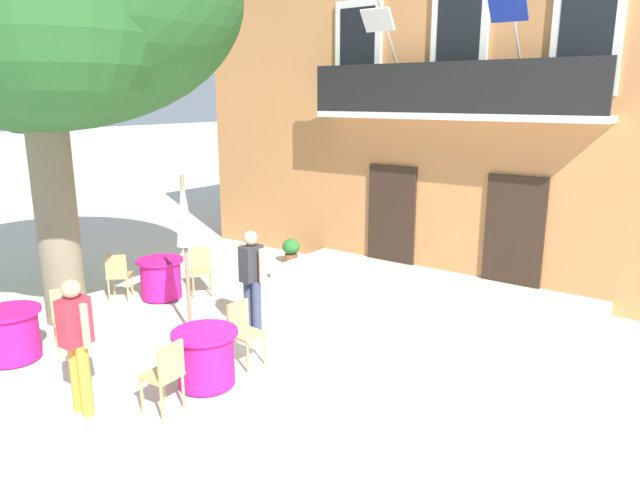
{
  "coord_description": "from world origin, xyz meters",
  "views": [
    {
      "loc": [
        5.15,
        -5.57,
        3.7
      ],
      "look_at": [
        -0.58,
        2.17,
        1.3
      ],
      "focal_mm": 32.46,
      "sensor_mm": 36.0,
      "label": 1
    }
  ],
  "objects_px": {
    "cafe_table_near_tree": "(206,358)",
    "cafe_chair_near_tree_1": "(243,329)",
    "plane_tree": "(33,8)",
    "cafe_table_front": "(11,335)",
    "ground_planter_left": "(291,250)",
    "pedestrian_near_entrance": "(76,339)",
    "cafe_chair_middle_1": "(201,267)",
    "cafe_umbrella": "(185,232)",
    "cafe_chair_middle_0": "(118,273)",
    "cafe_chair_front_0": "(66,314)",
    "cafe_table_middle": "(161,278)",
    "cafe_chair_near_tree_0": "(166,372)",
    "pedestrian_mid_plaza": "(252,277)"
  },
  "relations": [
    {
      "from": "pedestrian_near_entrance",
      "to": "cafe_chair_front_0",
      "type": "bearing_deg",
      "value": 153.66
    },
    {
      "from": "cafe_chair_middle_1",
      "to": "cafe_chair_front_0",
      "type": "distance_m",
      "value": 2.89
    },
    {
      "from": "cafe_chair_middle_0",
      "to": "cafe_chair_front_0",
      "type": "bearing_deg",
      "value": -55.7
    },
    {
      "from": "cafe_chair_middle_0",
      "to": "cafe_chair_front_0",
      "type": "xyz_separation_m",
      "value": [
        1.16,
        -1.7,
        0.0
      ]
    },
    {
      "from": "cafe_table_middle",
      "to": "ground_planter_left",
      "type": "height_order",
      "value": "cafe_table_middle"
    },
    {
      "from": "cafe_chair_middle_0",
      "to": "pedestrian_near_entrance",
      "type": "height_order",
      "value": "pedestrian_near_entrance"
    },
    {
      "from": "cafe_chair_near_tree_1",
      "to": "cafe_table_front",
      "type": "bearing_deg",
      "value": -145.64
    },
    {
      "from": "cafe_chair_front_0",
      "to": "cafe_umbrella",
      "type": "height_order",
      "value": "cafe_umbrella"
    },
    {
      "from": "cafe_umbrella",
      "to": "pedestrian_mid_plaza",
      "type": "bearing_deg",
      "value": 31.54
    },
    {
      "from": "cafe_table_near_tree",
      "to": "pedestrian_mid_plaza",
      "type": "height_order",
      "value": "pedestrian_mid_plaza"
    },
    {
      "from": "plane_tree",
      "to": "cafe_chair_near_tree_1",
      "type": "xyz_separation_m",
      "value": [
        3.68,
        0.52,
        -4.46
      ]
    },
    {
      "from": "cafe_chair_middle_1",
      "to": "cafe_table_middle",
      "type": "bearing_deg",
      "value": -123.4
    },
    {
      "from": "cafe_table_middle",
      "to": "cafe_table_front",
      "type": "bearing_deg",
      "value": -82.17
    },
    {
      "from": "plane_tree",
      "to": "cafe_table_near_tree",
      "type": "bearing_deg",
      "value": -3.62
    },
    {
      "from": "cafe_chair_middle_1",
      "to": "cafe_table_near_tree",
      "type": "bearing_deg",
      "value": -41.41
    },
    {
      "from": "cafe_table_middle",
      "to": "cafe_chair_front_0",
      "type": "bearing_deg",
      "value": -74.08
    },
    {
      "from": "plane_tree",
      "to": "cafe_table_front",
      "type": "bearing_deg",
      "value": -55.87
    },
    {
      "from": "cafe_chair_middle_0",
      "to": "cafe_umbrella",
      "type": "xyz_separation_m",
      "value": [
        2.21,
        -0.24,
        1.14
      ]
    },
    {
      "from": "ground_planter_left",
      "to": "pedestrian_near_entrance",
      "type": "xyz_separation_m",
      "value": [
        2.03,
        -6.43,
        0.63
      ]
    },
    {
      "from": "cafe_table_near_tree",
      "to": "cafe_chair_near_tree_1",
      "type": "bearing_deg",
      "value": 93.34
    },
    {
      "from": "plane_tree",
      "to": "cafe_chair_front_0",
      "type": "relative_size",
      "value": 7.82
    },
    {
      "from": "cafe_chair_near_tree_0",
      "to": "pedestrian_near_entrance",
      "type": "height_order",
      "value": "pedestrian_near_entrance"
    },
    {
      "from": "cafe_umbrella",
      "to": "ground_planter_left",
      "type": "distance_m",
      "value": 4.42
    },
    {
      "from": "cafe_table_near_tree",
      "to": "cafe_chair_middle_0",
      "type": "bearing_deg",
      "value": 160.93
    },
    {
      "from": "cafe_chair_near_tree_1",
      "to": "cafe_chair_middle_1",
      "type": "height_order",
      "value": "same"
    },
    {
      "from": "cafe_chair_near_tree_0",
      "to": "cafe_table_middle",
      "type": "bearing_deg",
      "value": 142.3
    },
    {
      "from": "cafe_table_near_tree",
      "to": "cafe_table_front",
      "type": "distance_m",
      "value": 3.02
    },
    {
      "from": "cafe_chair_near_tree_0",
      "to": "cafe_chair_middle_1",
      "type": "distance_m",
      "value": 4.34
    },
    {
      "from": "cafe_chair_near_tree_0",
      "to": "cafe_table_front",
      "type": "relative_size",
      "value": 1.05
    },
    {
      "from": "plane_tree",
      "to": "cafe_umbrella",
      "type": "relative_size",
      "value": 2.79
    },
    {
      "from": "cafe_table_front",
      "to": "ground_planter_left",
      "type": "bearing_deg",
      "value": 89.3
    },
    {
      "from": "cafe_chair_near_tree_1",
      "to": "cafe_umbrella",
      "type": "height_order",
      "value": "cafe_umbrella"
    },
    {
      "from": "cafe_chair_near_tree_0",
      "to": "pedestrian_mid_plaza",
      "type": "relative_size",
      "value": 0.54
    },
    {
      "from": "cafe_chair_middle_0",
      "to": "pedestrian_mid_plaza",
      "type": "distance_m",
      "value": 3.13
    },
    {
      "from": "pedestrian_near_entrance",
      "to": "cafe_umbrella",
      "type": "bearing_deg",
      "value": 109.09
    },
    {
      "from": "cafe_table_middle",
      "to": "pedestrian_near_entrance",
      "type": "xyz_separation_m",
      "value": [
        2.52,
        -3.18,
        0.56
      ]
    },
    {
      "from": "cafe_chair_middle_0",
      "to": "plane_tree",
      "type": "bearing_deg",
      "value": -89.89
    },
    {
      "from": "cafe_chair_front_0",
      "to": "cafe_umbrella",
      "type": "xyz_separation_m",
      "value": [
        1.05,
        1.47,
        1.14
      ]
    },
    {
      "from": "cafe_chair_near_tree_0",
      "to": "cafe_umbrella",
      "type": "bearing_deg",
      "value": 132.52
    },
    {
      "from": "plane_tree",
      "to": "cafe_chair_front_0",
      "type": "bearing_deg",
      "value": -29.29
    },
    {
      "from": "plane_tree",
      "to": "pedestrian_near_entrance",
      "type": "bearing_deg",
      "value": -27.48
    },
    {
      "from": "cafe_table_middle",
      "to": "cafe_umbrella",
      "type": "xyz_separation_m",
      "value": [
        1.69,
        -0.78,
        1.27
      ]
    },
    {
      "from": "cafe_table_front",
      "to": "cafe_chair_middle_0",
      "type": "bearing_deg",
      "value": 111.0
    },
    {
      "from": "cafe_table_front",
      "to": "cafe_chair_middle_1",
      "type": "bearing_deg",
      "value": 89.89
    },
    {
      "from": "cafe_chair_near_tree_0",
      "to": "ground_planter_left",
      "type": "bearing_deg",
      "value": 116.07
    },
    {
      "from": "cafe_chair_middle_1",
      "to": "pedestrian_near_entrance",
      "type": "bearing_deg",
      "value": -61.09
    },
    {
      "from": "cafe_umbrella",
      "to": "ground_planter_left",
      "type": "height_order",
      "value": "cafe_umbrella"
    },
    {
      "from": "cafe_table_near_tree",
      "to": "cafe_chair_front_0",
      "type": "relative_size",
      "value": 0.95
    },
    {
      "from": "cafe_chair_near_tree_0",
      "to": "ground_planter_left",
      "type": "distance_m",
      "value": 6.49
    },
    {
      "from": "ground_planter_left",
      "to": "cafe_umbrella",
      "type": "bearing_deg",
      "value": -73.36
    }
  ]
}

